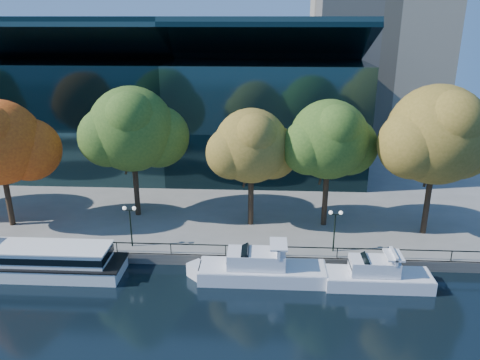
# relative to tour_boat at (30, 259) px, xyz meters

# --- Properties ---
(ground) EXTENTS (160.00, 160.00, 0.00)m
(ground) POSITION_rel_tour_boat_xyz_m (11.97, -0.78, -1.38)
(ground) COLOR black
(ground) RESTS_ON ground
(promenade) EXTENTS (90.00, 67.08, 1.00)m
(promenade) POSITION_rel_tour_boat_xyz_m (11.97, 35.59, -0.88)
(promenade) COLOR slate
(promenade) RESTS_ON ground
(railing) EXTENTS (88.20, 0.08, 0.99)m
(railing) POSITION_rel_tour_boat_xyz_m (11.97, 2.47, 0.56)
(railing) COLOR black
(railing) RESTS_ON promenade
(convention_building) EXTENTS (50.00, 24.57, 21.43)m
(convention_building) POSITION_rel_tour_boat_xyz_m (7.97, 31.00, 7.12)
(convention_building) COLOR black
(convention_building) RESTS_ON ground
(tour_boat) EXTENTS (17.12, 3.82, 3.25)m
(tour_boat) POSITION_rel_tour_boat_xyz_m (0.00, 0.00, 0.00)
(tour_boat) COLOR white
(tour_boat) RESTS_ON ground
(cruiser_near) EXTENTS (12.07, 3.11, 3.50)m
(cruiser_near) POSITION_rel_tour_boat_xyz_m (19.85, 0.07, -0.30)
(cruiser_near) COLOR silver
(cruiser_near) RESTS_ON ground
(cruiser_far) EXTENTS (9.87, 2.74, 3.22)m
(cruiser_far) POSITION_rel_tour_boat_xyz_m (29.59, -0.43, -0.36)
(cruiser_far) COLOR silver
(cruiser_far) RESTS_ON ground
(tree_1) EXTENTS (10.54, 8.64, 13.01)m
(tree_1) POSITION_rel_tour_boat_xyz_m (-5.51, 7.74, 8.23)
(tree_1) COLOR black
(tree_1) RESTS_ON promenade
(tree_2) EXTENTS (10.95, 8.98, 13.90)m
(tree_2) POSITION_rel_tour_boat_xyz_m (6.86, 11.01, 8.95)
(tree_2) COLOR black
(tree_2) RESTS_ON promenade
(tree_3) EXTENTS (9.24, 7.58, 12.11)m
(tree_3) POSITION_rel_tour_boat_xyz_m (19.17, 9.23, 7.87)
(tree_3) COLOR black
(tree_3) RESTS_ON promenade
(tree_4) EXTENTS (9.76, 8.00, 12.99)m
(tree_4) POSITION_rel_tour_boat_xyz_m (26.75, 9.52, 8.53)
(tree_4) COLOR black
(tree_4) RESTS_ON promenade
(tree_5) EXTENTS (11.67, 9.57, 14.70)m
(tree_5) POSITION_rel_tour_boat_xyz_m (36.50, 8.08, 9.45)
(tree_5) COLOR black
(tree_5) RESTS_ON promenade
(lamp_1) EXTENTS (1.26, 0.36, 4.03)m
(lamp_1) POSITION_rel_tour_boat_xyz_m (8.04, 3.72, 2.60)
(lamp_1) COLOR black
(lamp_1) RESTS_ON promenade
(lamp_2) EXTENTS (1.26, 0.36, 4.03)m
(lamp_2) POSITION_rel_tour_boat_xyz_m (26.79, 3.72, 2.60)
(lamp_2) COLOR black
(lamp_2) RESTS_ON promenade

